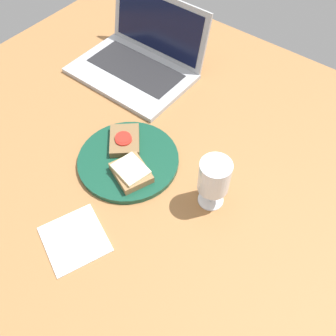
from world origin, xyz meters
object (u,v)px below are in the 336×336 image
at_px(laptop, 140,58).
at_px(plate, 128,160).
at_px(sandwich_with_tomato, 124,140).
at_px(sandwich_with_cheese, 131,172).
at_px(napkin, 75,239).
at_px(wine_glass, 214,178).

bearing_deg(laptop, plate, -54.15).
distance_m(sandwich_with_tomato, sandwich_with_cheese, 0.11).
bearing_deg(napkin, sandwich_with_cheese, 92.84).
distance_m(laptop, napkin, 0.61).
bearing_deg(sandwich_with_tomato, wine_glass, -0.10).
distance_m(sandwich_with_tomato, wine_glass, 0.28).
distance_m(sandwich_with_cheese, laptop, 0.43).
bearing_deg(wine_glass, plate, -171.76).
height_order(sandwich_with_cheese, wine_glass, wine_glass).
xyz_separation_m(sandwich_with_cheese, wine_glass, (0.19, 0.07, 0.06)).
bearing_deg(plate, sandwich_with_cheese, -39.49).
xyz_separation_m(sandwich_with_tomato, napkin, (0.09, -0.27, -0.02)).
xyz_separation_m(sandwich_with_tomato, wine_glass, (0.27, -0.00, 0.06)).
height_order(sandwich_with_cheese, napkin, sandwich_with_cheese).
height_order(wine_glass, napkin, wine_glass).
relative_size(sandwich_with_tomato, sandwich_with_cheese, 1.08).
distance_m(plate, wine_glass, 0.25).
relative_size(plate, napkin, 1.91).
relative_size(wine_glass, napkin, 1.02).
relative_size(wine_glass, laptop, 0.38).
distance_m(sandwich_with_tomato, laptop, 0.33).
bearing_deg(napkin, laptop, 116.71).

